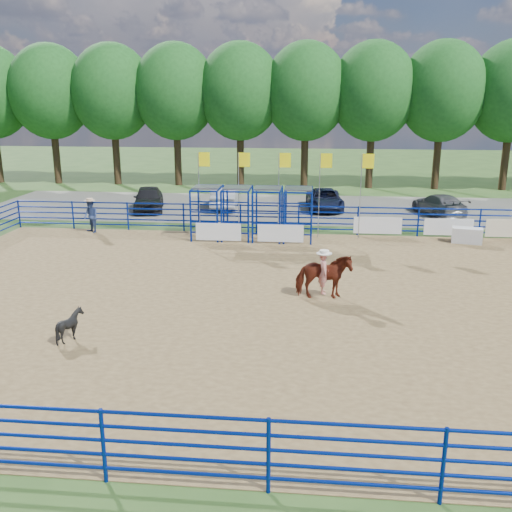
% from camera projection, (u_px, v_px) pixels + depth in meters
% --- Properties ---
extents(ground, '(120.00, 120.00, 0.00)m').
position_uv_depth(ground, '(291.00, 301.00, 19.81)').
color(ground, '#395B24').
rests_on(ground, ground).
extents(arena_dirt, '(30.00, 20.00, 0.02)m').
position_uv_depth(arena_dirt, '(291.00, 300.00, 19.81)').
color(arena_dirt, olive).
rests_on(arena_dirt, ground).
extents(gravel_strip, '(40.00, 10.00, 0.01)m').
position_uv_depth(gravel_strip, '(301.00, 208.00, 36.10)').
color(gravel_strip, gray).
rests_on(gravel_strip, ground).
extents(announcer_table, '(1.50, 0.93, 0.74)m').
position_uv_depth(announcer_table, '(467.00, 235.00, 27.44)').
color(announcer_table, silver).
rests_on(announcer_table, arena_dirt).
extents(horse_and_rider, '(1.97, 1.03, 2.47)m').
position_uv_depth(horse_and_rider, '(324.00, 274.00, 19.74)').
color(horse_and_rider, maroon).
rests_on(horse_and_rider, arena_dirt).
extents(calf, '(1.07, 1.02, 0.92)m').
position_uv_depth(calf, '(70.00, 325.00, 16.44)').
color(calf, black).
rests_on(calf, arena_dirt).
extents(spectator_cowboy, '(1.06, 1.04, 1.78)m').
position_uv_depth(spectator_cowboy, '(91.00, 216.00, 29.39)').
color(spectator_cowboy, navy).
rests_on(spectator_cowboy, arena_dirt).
extents(car_a, '(2.69, 4.61, 1.47)m').
position_uv_depth(car_a, '(149.00, 198.00, 35.29)').
color(car_a, black).
rests_on(car_a, gravel_strip).
extents(car_b, '(1.84, 4.50, 1.45)m').
position_uv_depth(car_b, '(225.00, 197.00, 36.01)').
color(car_b, '#93969B').
rests_on(car_b, gravel_strip).
extents(car_c, '(2.43, 4.71, 1.27)m').
position_uv_depth(car_c, '(325.00, 199.00, 35.57)').
color(car_c, '#161B37').
rests_on(car_c, gravel_strip).
extents(car_d, '(2.92, 4.72, 1.28)m').
position_uv_depth(car_d, '(439.00, 205.00, 33.79)').
color(car_d, slate).
rests_on(car_d, gravel_strip).
extents(perimeter_fence, '(30.10, 20.10, 1.50)m').
position_uv_depth(perimeter_fence, '(291.00, 280.00, 19.61)').
color(perimeter_fence, navy).
rests_on(perimeter_fence, ground).
extents(chute_assembly, '(19.32, 2.41, 4.20)m').
position_uv_depth(chute_assembly, '(260.00, 214.00, 28.12)').
color(chute_assembly, navy).
rests_on(chute_assembly, ground).
extents(treeline, '(56.40, 6.40, 11.24)m').
position_uv_depth(treeline, '(306.00, 87.00, 42.68)').
color(treeline, '#3F2B19').
rests_on(treeline, ground).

